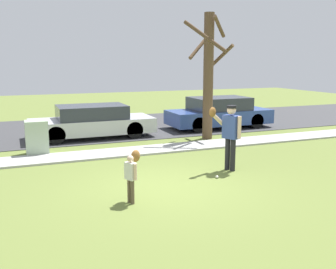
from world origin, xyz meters
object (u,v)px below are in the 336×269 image
at_px(person_adult, 229,130).
at_px(utility_cabinet, 37,138).
at_px(baseball, 217,177).
at_px(parked_wagon_blue, 219,113).
at_px(person_child, 132,170).
at_px(parked_sedan_silver, 92,122).
at_px(street_tree_near, 209,73).

bearing_deg(person_adult, utility_cabinet, -63.30).
bearing_deg(baseball, parked_wagon_blue, 60.45).
xyz_separation_m(person_adult, baseball, (-0.63, -0.52, -1.05)).
bearing_deg(parked_wagon_blue, person_child, -129.93).
bearing_deg(parked_wagon_blue, parked_sedan_silver, -178.19).
distance_m(person_adult, person_child, 3.37).
bearing_deg(baseball, person_adult, 39.38).
relative_size(person_child, parked_wagon_blue, 0.23).
distance_m(street_tree_near, parked_sedan_silver, 4.75).
height_order(person_adult, utility_cabinet, person_adult).
distance_m(person_child, parked_sedan_silver, 7.22).
distance_m(person_adult, utility_cabinet, 6.04).
height_order(parked_sedan_silver, parked_wagon_blue, parked_wagon_blue).
height_order(person_adult, baseball, person_adult).
xyz_separation_m(street_tree_near, parked_wagon_blue, (1.59, 1.97, -1.80)).
bearing_deg(baseball, utility_cabinet, 132.40).
height_order(person_child, parked_wagon_blue, parked_wagon_blue).
bearing_deg(baseball, parked_sedan_silver, 106.20).
xyz_separation_m(person_child, street_tree_near, (4.58, 5.40, 1.78)).
xyz_separation_m(parked_sedan_silver, parked_wagon_blue, (5.59, 0.18, 0.04)).
bearing_deg(person_child, baseball, -5.51).
height_order(street_tree_near, parked_wagon_blue, street_tree_near).
height_order(utility_cabinet, parked_wagon_blue, parked_wagon_blue).
distance_m(utility_cabinet, parked_wagon_blue, 8.03).
bearing_deg(person_adult, street_tree_near, -133.71).
bearing_deg(utility_cabinet, street_tree_near, 2.25).
xyz_separation_m(person_adult, utility_cabinet, (-4.62, 3.85, -0.56)).
bearing_deg(parked_sedan_silver, person_adult, -67.03).
relative_size(person_child, baseball, 14.29).
height_order(person_child, baseball, person_child).
bearing_deg(street_tree_near, utility_cabinet, -177.75).
bearing_deg(utility_cabinet, baseball, -47.60).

